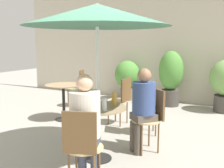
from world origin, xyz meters
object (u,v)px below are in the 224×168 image
(bistro_chair_4, at_px, (142,103))
(beer_glass_0, at_px, (104,105))
(cafe_table_near, at_px, (98,118))
(seated_person_1, at_px, (143,103))
(beer_glass_2, at_px, (90,98))
(potted_plant_0, at_px, (127,76))
(umbrella, at_px, (97,15))
(bistro_chair_1, at_px, (152,114))
(bistro_chair_2, at_px, (78,84))
(seated_person_0, at_px, (85,121))
(beer_glass_1, at_px, (114,99))
(cafe_table_far, at_px, (63,92))
(bistro_chair_3, at_px, (122,97))
(potted_plant_1, at_px, (171,76))
(bistro_chair_0, at_px, (82,143))
(beer_glass_3, at_px, (81,102))

(bistro_chair_4, bearing_deg, beer_glass_0, 153.84)
(cafe_table_near, xyz_separation_m, seated_person_1, (0.44, 0.51, 0.15))
(beer_glass_2, xyz_separation_m, potted_plant_0, (-1.02, 3.48, -0.16))
(cafe_table_near, height_order, umbrella, umbrella)
(seated_person_1, xyz_separation_m, potted_plant_0, (-1.65, 3.08, -0.08))
(bistro_chair_1, height_order, beer_glass_2, bistro_chair_1)
(cafe_table_near, distance_m, potted_plant_0, 3.79)
(seated_person_1, height_order, beer_glass_2, seated_person_1)
(bistro_chair_2, xyz_separation_m, potted_plant_0, (0.75, 1.26, 0.10))
(seated_person_0, relative_size, beer_glass_0, 7.87)
(beer_glass_1, relative_size, umbrella, 0.09)
(cafe_table_far, relative_size, bistro_chair_3, 0.81)
(bistro_chair_4, xyz_separation_m, potted_plant_1, (-0.12, 2.26, 0.21))
(bistro_chair_0, relative_size, seated_person_1, 0.75)
(bistro_chair_0, relative_size, umbrella, 0.44)
(potted_plant_0, height_order, umbrella, umbrella)
(beer_glass_2, bearing_deg, potted_plant_1, 86.34)
(bistro_chair_4, bearing_deg, beer_glass_1, 153.30)
(seated_person_1, height_order, umbrella, umbrella)
(bistro_chair_2, height_order, potted_plant_1, potted_plant_1)
(bistro_chair_3, relative_size, bistro_chair_4, 1.00)
(potted_plant_0, xyz_separation_m, umbrella, (1.21, -3.59, 1.26))
(seated_person_1, distance_m, beer_glass_0, 0.71)
(bistro_chair_2, bearing_deg, seated_person_1, 33.36)
(potted_plant_1, bearing_deg, cafe_table_far, -125.68)
(bistro_chair_4, relative_size, umbrella, 0.44)
(bistro_chair_2, height_order, beer_glass_0, bistro_chair_2)
(potted_plant_0, bearing_deg, beer_glass_3, -74.31)
(cafe_table_near, height_order, potted_plant_0, potted_plant_0)
(bistro_chair_1, height_order, beer_glass_1, beer_glass_1)
(beer_glass_2, relative_size, potted_plant_1, 0.12)
(cafe_table_near, bearing_deg, cafe_table_far, 141.30)
(beer_glass_2, height_order, beer_glass_3, beer_glass_3)
(bistro_chair_1, bearing_deg, bistro_chair_4, 163.83)
(cafe_table_far, xyz_separation_m, bistro_chair_3, (1.20, 0.26, -0.02))
(seated_person_1, distance_m, umbrella, 1.36)
(cafe_table_near, xyz_separation_m, umbrella, (0.00, -0.00, 1.33))
(beer_glass_1, bearing_deg, cafe_table_far, 147.58)
(beer_glass_2, bearing_deg, bistro_chair_1, 34.79)
(bistro_chair_3, relative_size, beer_glass_0, 5.72)
(potted_plant_0, bearing_deg, cafe_table_far, -98.80)
(bistro_chair_2, xyz_separation_m, seated_person_0, (2.18, -2.97, 0.19))
(beer_glass_0, bearing_deg, potted_plant_0, 110.43)
(cafe_table_far, height_order, beer_glass_2, beer_glass_2)
(cafe_table_near, relative_size, beer_glass_0, 4.79)
(bistro_chair_4, bearing_deg, seated_person_0, 154.89)
(cafe_table_far, xyz_separation_m, bistro_chair_0, (1.85, -2.04, -0.02))
(bistro_chair_1, bearing_deg, beer_glass_0, -74.47)
(bistro_chair_1, xyz_separation_m, umbrella, (-0.54, -0.62, 1.36))
(bistro_chair_3, xyz_separation_m, beer_glass_2, (0.18, -1.41, 0.26))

